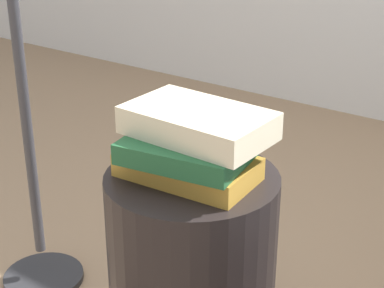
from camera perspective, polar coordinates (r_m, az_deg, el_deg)
book_ochre at (r=1.33m, az=-0.39°, el=-2.04°), size 0.29×0.17×0.05m
book_forest at (r=1.31m, az=-0.28°, el=-0.31°), size 0.27×0.23×0.04m
book_cream at (r=1.30m, az=0.55°, el=1.88°), size 0.30×0.19×0.06m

